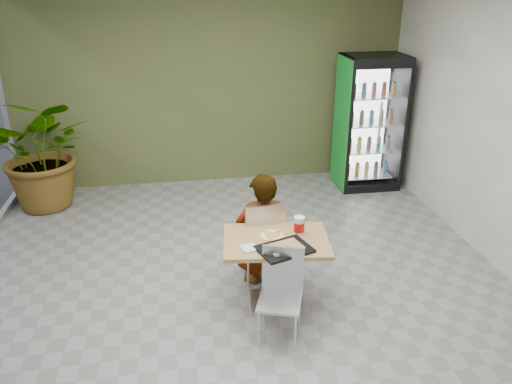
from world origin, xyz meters
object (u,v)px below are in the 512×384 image
Objects in this scene: seated_woman at (262,241)px; beverage_fridge at (369,123)px; chair_near at (281,286)px; soda_cup at (299,226)px; potted_plant at (44,152)px; dining_table at (276,258)px; cafeteria_tray at (284,249)px; chair_far at (263,236)px.

beverage_fridge is at bearing -135.54° from seated_woman.
seated_woman is (-0.02, 0.92, -0.03)m from chair_near.
soda_cup is 4.09m from potted_plant.
dining_table is at bearing 104.63° from chair_near.
cafeteria_tray is at bearing -47.98° from potted_plant.
chair_near is at bearing -107.82° from cafeteria_tray.
seated_woman is (-0.06, 0.48, -0.06)m from dining_table.
cafeteria_tray is 0.24× the size of beverage_fridge.
chair_far is 0.59× the size of potted_plant.
potted_plant is at bearing -46.47° from chair_far.
chair_far reaches higher than soda_cup.
dining_table is 1.13× the size of chair_far.
seated_woman is 3.61m from potted_plant.
soda_cup is at bearing 124.65° from chair_far.
dining_table is 0.70× the size of seated_woman.
seated_woman is 0.63m from soda_cup.
chair_far is 0.54m from soda_cup.
cafeteria_tray is at bearing -125.98° from soda_cup.
soda_cup is at bearing -122.05° from beverage_fridge.
seated_woman is at bearing -41.55° from potted_plant.
soda_cup is at bearing 121.76° from seated_woman.
potted_plant is at bearing 136.92° from soda_cup.
cafeteria_tray is 3.71m from beverage_fridge.
potted_plant is (-2.78, 3.08, 0.06)m from cafeteria_tray.
chair_near is (0.01, -0.87, -0.05)m from chair_far.
cafeteria_tray is at bearing -81.27° from dining_table.
potted_plant reaches higher than chair_far.
soda_cup is at bearing 80.54° from chair_near.
chair_near reaches higher than cafeteria_tray.
dining_table is 0.54× the size of beverage_fridge.
seated_woman reaches higher than soda_cup.
cafeteria_tray is (0.09, -0.70, 0.29)m from seated_woman.
cafeteria_tray reaches higher than dining_table.
beverage_fridge reaches higher than chair_far.
cafeteria_tray is (0.03, -0.22, 0.23)m from dining_table.
chair_far is 3.64m from potted_plant.
potted_plant reaches higher than cafeteria_tray.
beverage_fridge reaches higher than seated_woman.
potted_plant is at bearing 148.73° from chair_near.
chair_far is at bearing 96.76° from dining_table.
potted_plant is (-2.71, 3.30, 0.31)m from chair_near.
chair_far is 0.69m from cafeteria_tray.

